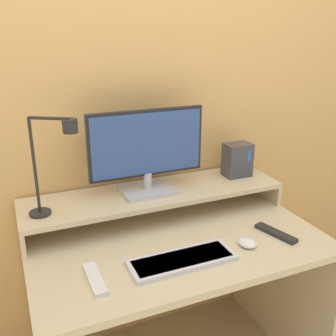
{
  "coord_description": "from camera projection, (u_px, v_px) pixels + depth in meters",
  "views": [
    {
      "loc": [
        -0.58,
        -0.92,
        1.55
      ],
      "look_at": [
        -0.01,
        0.41,
        1.03
      ],
      "focal_mm": 42.0,
      "sensor_mm": 36.0,
      "label": 1
    }
  ],
  "objects": [
    {
      "name": "desk_lamp",
      "position": [
        54.0,
        158.0,
        1.45
      ],
      "size": [
        0.2,
        0.15,
        0.39
      ],
      "color": "black",
      "rests_on": "monitor_shelf"
    },
    {
      "name": "desk",
      "position": [
        174.0,
        281.0,
        1.69
      ],
      "size": [
        1.17,
        0.74,
        0.74
      ],
      "color": "beige",
      "rests_on": "ground_plane"
    },
    {
      "name": "monitor_shelf",
      "position": [
        155.0,
        195.0,
        1.77
      ],
      "size": [
        1.17,
        0.31,
        0.11
      ],
      "color": "beige",
      "rests_on": "desk"
    },
    {
      "name": "remote_secondary",
      "position": [
        276.0,
        233.0,
        1.62
      ],
      "size": [
        0.09,
        0.19,
        0.02
      ],
      "color": "black",
      "rests_on": "desk"
    },
    {
      "name": "wall_back",
      "position": [
        139.0,
        97.0,
        1.79
      ],
      "size": [
        6.0,
        0.05,
        2.5
      ],
      "color": "#E5AD60",
      "rests_on": "ground_plane"
    },
    {
      "name": "router_dock",
      "position": [
        237.0,
        160.0,
        1.92
      ],
      "size": [
        0.13,
        0.09,
        0.16
      ],
      "color": "#3D3D42",
      "rests_on": "monitor_shelf"
    },
    {
      "name": "remote_control",
      "position": [
        95.0,
        279.0,
        1.32
      ],
      "size": [
        0.05,
        0.19,
        0.02
      ],
      "color": "white",
      "rests_on": "desk"
    },
    {
      "name": "keyboard",
      "position": [
        182.0,
        260.0,
        1.43
      ],
      "size": [
        0.39,
        0.14,
        0.02
      ],
      "color": "silver",
      "rests_on": "desk"
    },
    {
      "name": "monitor",
      "position": [
        147.0,
        151.0,
        1.69
      ],
      "size": [
        0.51,
        0.18,
        0.37
      ],
      "color": "#BCBCC1",
      "rests_on": "monitor_shelf"
    },
    {
      "name": "mouse",
      "position": [
        247.0,
        242.0,
        1.53
      ],
      "size": [
        0.07,
        0.08,
        0.03
      ],
      "color": "white",
      "rests_on": "desk"
    }
  ]
}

